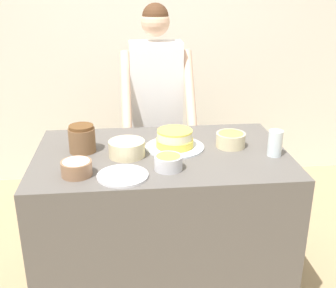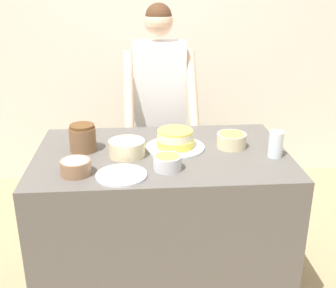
# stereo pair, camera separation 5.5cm
# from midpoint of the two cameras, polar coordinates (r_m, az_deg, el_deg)

# --- Properties ---
(wall_back) EXTENTS (10.00, 0.05, 2.60)m
(wall_back) POSITION_cam_midpoint_polar(r_m,az_deg,el_deg) (3.83, -2.04, 13.99)
(wall_back) COLOR silver
(wall_back) RESTS_ON ground_plane
(counter) EXTENTS (1.41, 0.88, 0.89)m
(counter) POSITION_cam_midpoint_polar(r_m,az_deg,el_deg) (2.57, -0.19, -10.33)
(counter) COLOR #5B5651
(counter) RESTS_ON ground_plane
(person_baker) EXTENTS (0.51, 0.45, 1.65)m
(person_baker) POSITION_cam_midpoint_polar(r_m,az_deg,el_deg) (3.08, -0.67, 6.53)
(person_baker) COLOR #2D2D38
(person_baker) RESTS_ON ground_plane
(cake) EXTENTS (0.34, 0.34, 0.11)m
(cake) POSITION_cam_midpoint_polar(r_m,az_deg,el_deg) (2.40, 1.64, 0.49)
(cake) COLOR silver
(cake) RESTS_ON counter
(frosting_bowl_pink) EXTENTS (0.20, 0.20, 0.09)m
(frosting_bowl_pink) POSITION_cam_midpoint_polar(r_m,az_deg,el_deg) (2.31, -4.91, -0.47)
(frosting_bowl_pink) COLOR beige
(frosting_bowl_pink) RESTS_ON counter
(frosting_bowl_white) EXTENTS (0.15, 0.15, 0.08)m
(frosting_bowl_white) POSITION_cam_midpoint_polar(r_m,az_deg,el_deg) (2.13, -11.67, -3.02)
(frosting_bowl_white) COLOR #936B4C
(frosting_bowl_white) RESTS_ON counter
(frosting_bowl_olive) EXTENTS (0.14, 0.14, 0.07)m
(frosting_bowl_olive) POSITION_cam_midpoint_polar(r_m,az_deg,el_deg) (2.14, 0.66, -2.45)
(frosting_bowl_olive) COLOR silver
(frosting_bowl_olive) RESTS_ON counter
(frosting_bowl_yellow) EXTENTS (0.17, 0.17, 0.08)m
(frosting_bowl_yellow) POSITION_cam_midpoint_polar(r_m,az_deg,el_deg) (2.45, 9.23, 0.56)
(frosting_bowl_yellow) COLOR beige
(frosting_bowl_yellow) RESTS_ON counter
(drinking_glass) EXTENTS (0.08, 0.08, 0.14)m
(drinking_glass) POSITION_cam_midpoint_polar(r_m,az_deg,el_deg) (2.36, 15.03, -0.04)
(drinking_glass) COLOR silver
(drinking_glass) RESTS_ON counter
(ceramic_plate) EXTENTS (0.25, 0.25, 0.01)m
(ceramic_plate) POSITION_cam_midpoint_polar(r_m,az_deg,el_deg) (2.09, -5.57, -4.23)
(ceramic_plate) COLOR silver
(ceramic_plate) RESTS_ON counter
(stoneware_jar) EXTENTS (0.15, 0.15, 0.15)m
(stoneware_jar) POSITION_cam_midpoint_polar(r_m,az_deg,el_deg) (2.40, -10.84, 0.80)
(stoneware_jar) COLOR brown
(stoneware_jar) RESTS_ON counter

